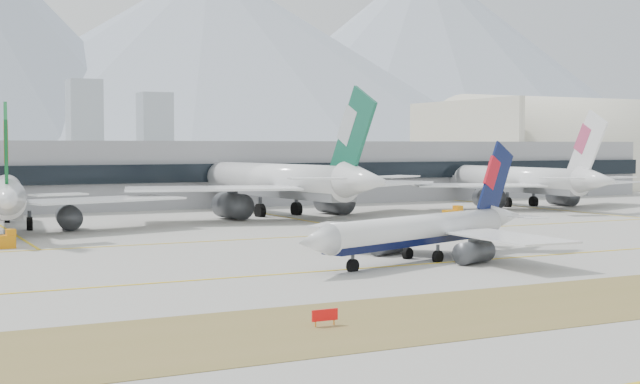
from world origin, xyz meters
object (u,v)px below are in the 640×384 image
taxiing_airliner (426,231)px  widebody_eva (7,198)px  terminal (130,173)px  widebody_china_air (523,182)px  widebody_cathay (281,183)px  hangar (571,187)px

taxiing_airliner → widebody_eva: widebody_eva is taller
terminal → widebody_china_air: bearing=-31.4°
taxiing_airliner → widebody_cathay: (11.81, 69.08, 3.00)m
widebody_china_air → widebody_eva: bearing=96.4°
hangar → widebody_eva: bearing=-158.3°
widebody_eva → widebody_cathay: 53.23m
taxiing_airliner → terminal: terminal is taller
widebody_eva → terminal: size_ratio=0.20×
taxiing_airliner → terminal: 116.81m
widebody_cathay → taxiing_airliner: bearing=163.5°
terminal → hangar: hangar is taller
widebody_cathay → widebody_china_air: size_ratio=1.14×
widebody_eva → hangar: 204.06m
taxiing_airliner → hangar: hangar is taller
widebody_eva → terminal: 65.49m
taxiing_airliner → terminal: bearing=-107.4°
hangar → taxiing_airliner: bearing=-137.4°
taxiing_airliner → widebody_eva: 73.62m
widebody_eva → taxiing_airliner: bearing=-139.0°
terminal → hangar: size_ratio=3.08×
taxiing_airliner → hangar: (148.66, 136.76, -3.43)m
widebody_cathay → terminal: bearing=13.6°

